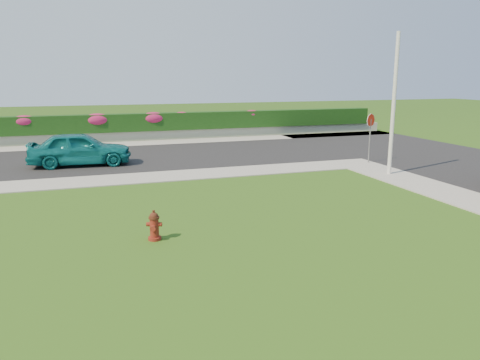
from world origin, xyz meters
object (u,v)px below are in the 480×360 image
object	(u,v)px
sedan_teal	(80,149)
utility_pole	(394,105)
fire_hydrant	(154,226)
stop_sign	(370,127)

from	to	relation	value
sedan_teal	utility_pole	size ratio (longest dim) A/B	0.78
fire_hydrant	utility_pole	bearing A→B (deg)	44.84
sedan_teal	stop_sign	xyz separation A→B (m)	(12.83, -3.54, 0.91)
fire_hydrant	stop_sign	distance (m)	13.44
sedan_teal	utility_pole	xyz separation A→B (m)	(12.12, -6.10, 2.06)
stop_sign	fire_hydrant	bearing A→B (deg)	-146.38
utility_pole	stop_sign	world-z (taller)	utility_pole
fire_hydrant	utility_pole	xyz separation A→B (m)	(10.42, 4.85, 2.50)
sedan_teal	stop_sign	bearing A→B (deg)	-102.12
fire_hydrant	stop_sign	xyz separation A→B (m)	(11.14, 7.40, 1.35)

